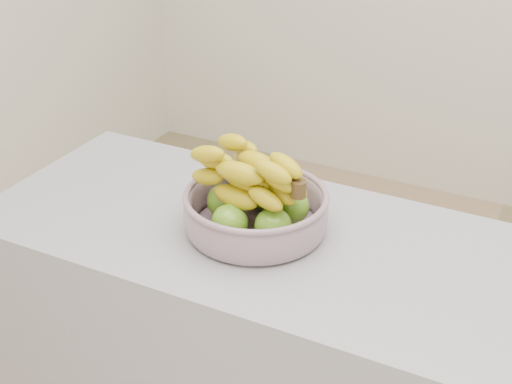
# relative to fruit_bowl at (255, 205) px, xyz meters

# --- Properties ---
(fruit_bowl) EXTENTS (0.33, 0.33, 0.20)m
(fruit_bowl) POSITION_rel_fruit_bowl_xyz_m (0.00, 0.00, 0.00)
(fruit_bowl) COLOR #95A5B3
(fruit_bowl) RESTS_ON counter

